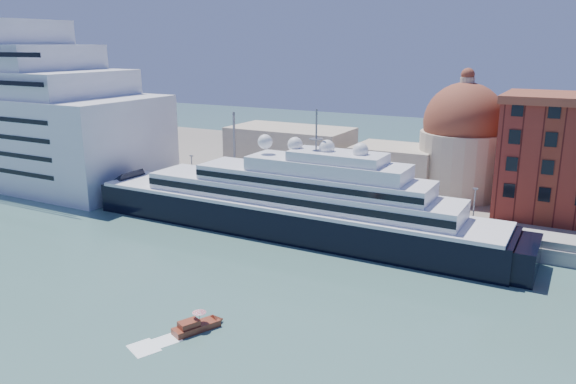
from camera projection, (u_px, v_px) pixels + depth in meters
The scene contains 9 objects.
ground at pixel (225, 278), 84.76m from camera, with size 400.00×400.00×0.00m, color #39635C.
quay at pixel (321, 212), 113.33m from camera, with size 180.00×10.00×2.50m, color gray.
land at pixel (387, 173), 148.24m from camera, with size 260.00×72.00×2.00m, color slate.
quay_fence at pixel (311, 209), 109.03m from camera, with size 180.00×0.10×1.20m, color slate.
superyacht at pixel (273, 206), 105.31m from camera, with size 91.47×12.68×27.34m.
service_barge at pixel (84, 197), 126.63m from camera, with size 12.45×6.76×2.66m.
water_taxi at pixel (195, 326), 69.06m from camera, with size 4.21×6.22×2.81m.
church at pixel (391, 149), 128.07m from camera, with size 66.00×18.00×25.50m.
lamp_posts at pixel (263, 166), 115.48m from camera, with size 120.80×2.40×18.00m.
Camera 1 is at (45.74, -64.58, 34.36)m, focal length 35.00 mm.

